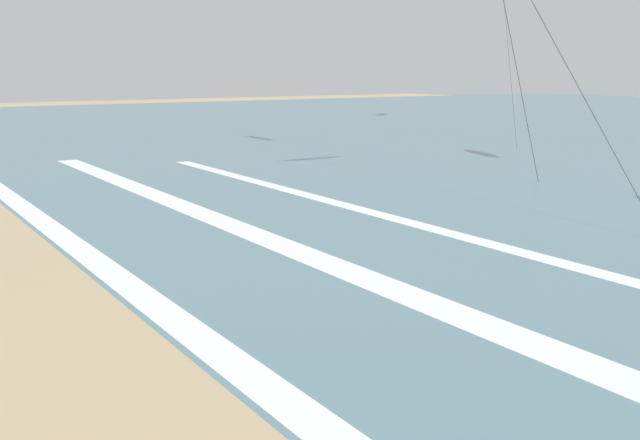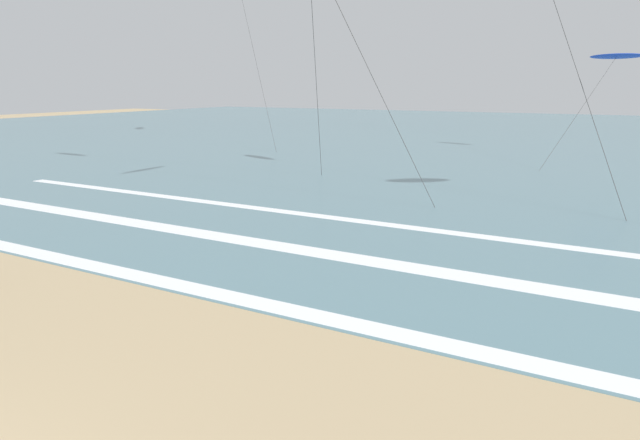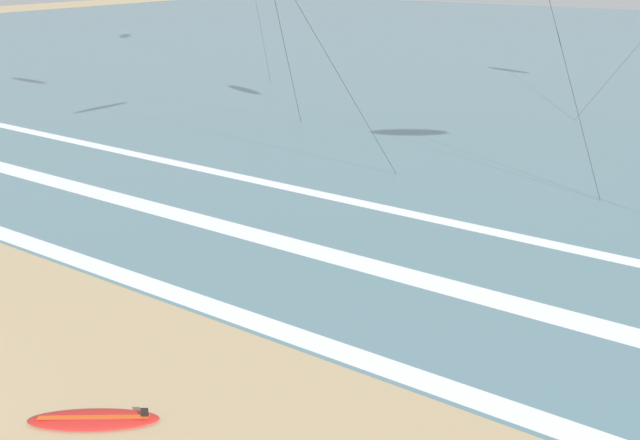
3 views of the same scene
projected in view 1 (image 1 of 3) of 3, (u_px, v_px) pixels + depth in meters
name	position (u px, v px, depth m)	size (l,w,h in m)	color
wave_foam_shoreline	(151.00, 302.00, 11.74)	(44.74, 0.59, 0.01)	white
wave_foam_mid_break	(405.00, 294.00, 12.16)	(43.69, 0.80, 0.01)	white
wave_foam_outer_break	(565.00, 264.00, 14.02)	(38.01, 0.52, 0.01)	white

